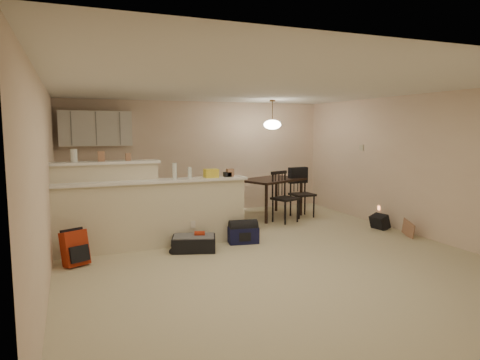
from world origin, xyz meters
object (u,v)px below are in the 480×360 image
dining_chair_far (302,193)px  navy_duffel (243,235)px  black_daypack (380,222)px  suitcase (194,244)px  red_backpack (75,248)px  dining_table (272,183)px  pendant_lamp (272,124)px  dining_chair_near (285,197)px

dining_chair_far → navy_duffel: size_ratio=2.11×
black_daypack → suitcase: bearing=82.6°
red_backpack → navy_duffel: bearing=-20.2°
red_backpack → navy_duffel: red_backpack is taller
dining_table → dining_chair_far: 0.69m
suitcase → black_daypack: bearing=19.3°
dining_table → pendant_lamp: bearing=-113.4°
red_backpack → pendant_lamp: bearing=1.2°
pendant_lamp → dining_chair_far: size_ratio=0.60×
red_backpack → black_daypack: 5.42m
suitcase → red_backpack: 1.74m
dining_chair_far → suitcase: bearing=-153.2°
dining_chair_near → dining_table: bearing=72.4°
pendant_lamp → black_daypack: pendant_lamp is taller
black_daypack → dining_chair_near: bearing=40.4°
dining_table → dining_chair_near: dining_chair_near is taller
dining_table → red_backpack: bearing=-177.2°
dining_chair_near → navy_duffel: bearing=-160.0°
dining_table → navy_duffel: (-1.38, -1.75, -0.60)m
pendant_lamp → navy_duffel: (-1.38, -1.75, -1.86)m
dining_table → suitcase: size_ratio=2.37×
dining_chair_far → red_backpack: dining_chair_far is taller
dining_table → black_daypack: 2.35m
suitcase → red_backpack: size_ratio=1.37×
dining_table → suitcase: bearing=-163.6°
dining_table → pendant_lamp: size_ratio=2.54×
dining_chair_near → dining_chair_far: 0.68m
dining_chair_far → black_daypack: size_ratio=3.44×
dining_table → dining_chair_far: bearing=-45.7°
suitcase → dining_chair_far: bearing=47.3°
pendant_lamp → dining_chair_near: size_ratio=0.60×
dining_chair_near → navy_duffel: size_ratio=2.10×
dining_table → navy_duffel: dining_table is taller
dining_table → black_daypack: dining_table is taller
dining_chair_near → red_backpack: (-4.02, -1.38, -0.27)m
pendant_lamp → dining_chair_far: (0.61, -0.25, -1.47)m
pendant_lamp → red_backpack: 4.79m
dining_chair_near → navy_duffel: 1.86m
dining_chair_far → red_backpack: size_ratio=2.14×
pendant_lamp → black_daypack: 2.94m
dining_table → dining_chair_near: (0.02, -0.58, -0.21)m
dining_chair_far → black_daypack: 1.77m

